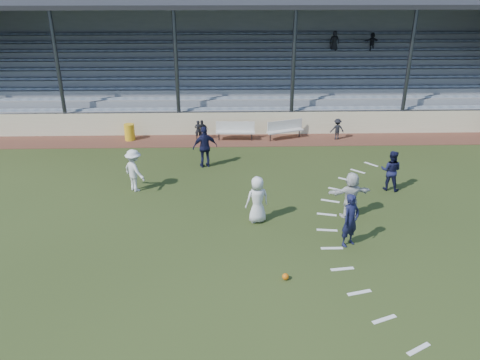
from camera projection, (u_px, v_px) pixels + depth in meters
name	position (u px, v px, depth m)	size (l,w,h in m)	color
ground	(242.00, 250.00, 14.75)	(90.00, 90.00, 0.00)	#283616
cinder_track	(236.00, 140.00, 24.34)	(34.00, 2.00, 0.02)	#542D21
retaining_wall	(235.00, 124.00, 25.06)	(34.00, 0.18, 1.20)	beige
bench_left	(235.00, 129.00, 24.19)	(2.01, 0.52, 0.95)	beige
bench_right	(285.00, 128.00, 24.40)	(2.01, 1.13, 0.95)	beige
trash_bin	(130.00, 132.00, 24.22)	(0.53, 0.53, 0.84)	gold
football	(285.00, 277.00, 13.28)	(0.19, 0.19, 0.19)	#C75D0B
player_white_lead	(257.00, 200.00, 16.12)	(0.82, 0.53, 1.68)	silver
player_navy_lead	(350.00, 220.00, 14.68)	(0.65, 0.42, 1.77)	#131534
player_navy_mid	(391.00, 170.00, 18.53)	(0.80, 0.62, 1.65)	#131534
player_white_wing	(134.00, 170.00, 18.44)	(1.11, 0.64, 1.72)	silver
player_navy_wing	(205.00, 147.00, 20.71)	(1.10, 0.46, 1.87)	#131534
player_white_back	(351.00, 195.00, 16.45)	(1.57, 0.50, 1.69)	silver
sub_left_near	(198.00, 130.00, 24.30)	(0.37, 0.24, 1.01)	black
sub_left_far	(202.00, 130.00, 24.18)	(0.62, 0.26, 1.06)	black
sub_right	(337.00, 129.00, 24.26)	(0.72, 0.41, 1.11)	black
grandstand	(234.00, 76.00, 28.71)	(34.60, 9.00, 6.61)	gray
penalty_arc	(372.00, 248.00, 14.85)	(3.89, 14.63, 0.01)	silver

